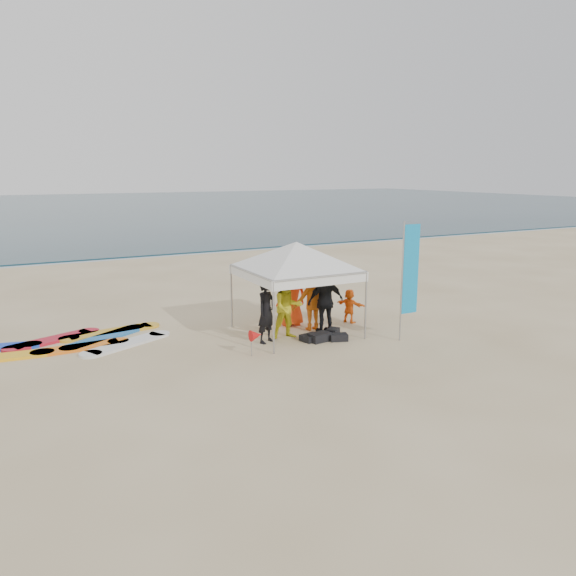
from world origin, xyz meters
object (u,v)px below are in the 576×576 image
at_px(person_black_a, 266,311).
at_px(surfboard_spread, 55,346).
at_px(marker_pennant, 256,335).
at_px(person_orange_b, 292,295).
at_px(person_orange_a, 312,298).
at_px(person_yellow, 288,307).
at_px(canopy_tent, 296,242).
at_px(person_black_b, 326,301).
at_px(feather_flag, 409,271).
at_px(person_seated, 349,306).

distance_m(person_black_a, surfboard_spread, 5.37).
bearing_deg(marker_pennant, person_orange_b, 44.27).
distance_m(person_orange_a, marker_pennant, 2.70).
height_order(person_yellow, surfboard_spread, person_yellow).
height_order(canopy_tent, surfboard_spread, canopy_tent).
bearing_deg(person_black_b, feather_flag, 140.68).
height_order(person_black_b, surfboard_spread, person_black_b).
relative_size(person_black_b, marker_pennant, 2.78).
bearing_deg(person_black_b, person_seated, -148.99).
xyz_separation_m(person_seated, marker_pennant, (-3.64, -1.46, -0.00)).
relative_size(feather_flag, surfboard_spread, 0.53).
relative_size(person_black_a, feather_flag, 0.53).
bearing_deg(marker_pennant, person_seated, 21.80).
distance_m(person_black_a, person_seated, 3.05).
bearing_deg(surfboard_spread, marker_pennant, -34.46).
height_order(person_black_a, surfboard_spread, person_black_a).
relative_size(person_black_b, surfboard_spread, 0.30).
bearing_deg(person_black_a, person_orange_b, 14.19).
distance_m(canopy_tent, marker_pennant, 2.93).
height_order(person_black_a, person_orange_a, person_orange_a).
bearing_deg(person_black_b, marker_pennant, 23.00).
relative_size(person_orange_a, feather_flag, 0.57).
bearing_deg(person_black_b, surfboard_spread, -13.12).
bearing_deg(person_black_a, canopy_tent, -5.40).
xyz_separation_m(person_seated, canopy_tent, (-1.88, -0.22, 1.99)).
distance_m(person_black_a, marker_pennant, 1.12).
bearing_deg(person_yellow, person_black_b, 3.10).
bearing_deg(person_orange_a, surfboard_spread, -6.43).
bearing_deg(feather_flag, person_orange_a, 131.13).
bearing_deg(canopy_tent, person_black_b, -29.24).
relative_size(canopy_tent, surfboard_spread, 0.65).
height_order(person_yellow, person_orange_b, person_orange_b).
relative_size(person_seated, surfboard_spread, 0.17).
bearing_deg(canopy_tent, person_black_a, -159.28).
bearing_deg(person_yellow, person_black_a, -165.18).
relative_size(person_black_b, person_orange_b, 1.00).
xyz_separation_m(marker_pennant, surfboard_spread, (-4.22, 2.89, -0.46)).
relative_size(person_black_a, person_yellow, 0.99).
xyz_separation_m(person_black_a, person_orange_b, (1.32, 1.12, 0.06)).
bearing_deg(canopy_tent, surfboard_spread, 164.52).
bearing_deg(feather_flag, person_seated, 100.89).
distance_m(person_black_a, person_yellow, 0.67).
bearing_deg(person_seated, person_black_b, 91.45).
bearing_deg(person_black_a, person_black_b, -25.39).
bearing_deg(feather_flag, person_orange_b, 128.26).
distance_m(person_yellow, person_black_b, 1.12).
relative_size(person_orange_a, canopy_tent, 0.47).
height_order(person_orange_b, surfboard_spread, person_orange_b).
height_order(person_seated, feather_flag, feather_flag).
bearing_deg(person_yellow, person_orange_b, 63.91).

